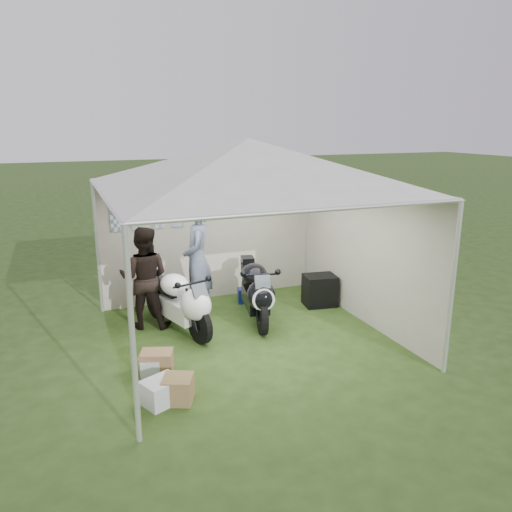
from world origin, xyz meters
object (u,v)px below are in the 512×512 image
Objects in this scene: crate_1 at (178,389)px; paddock_stand at (247,295)px; motorcycle_black at (256,290)px; person_blue_jacket at (198,260)px; crate_2 at (150,367)px; canopy_tent at (248,169)px; motorcycle_white at (180,300)px; crate_3 at (157,361)px; person_dark_jacket at (144,278)px; crate_0 at (162,391)px; equipment_box at (320,290)px.

paddock_stand is at bearing 55.44° from crate_1.
motorcycle_black is at bearing -101.83° from paddock_stand.
person_blue_jacket reaches higher than crate_2.
canopy_tent is 3.06× the size of motorcycle_white.
crate_3 is at bearing -135.49° from paddock_stand.
paddock_stand is 0.22× the size of person_dark_jacket.
motorcycle_black is 2.82m from crate_0.
person_dark_jacket is at bearing 84.90° from crate_3.
person_blue_jacket is 2.14m from crate_3.
motorcycle_black reaches higher than crate_0.
canopy_tent is 3.24m from crate_0.
crate_3 is at bearing 21.87° from crate_2.
person_blue_jacket reaches higher than crate_3.
crate_0 is at bearing -8.10° from person_blue_jacket.
motorcycle_white reaches higher than paddock_stand.
canopy_tent is 3.03m from crate_2.
person_blue_jacket is 4.56× the size of crate_0.
motorcycle_black is 0.97× the size of person_blue_jacket.
canopy_tent is 16.55× the size of crate_1.
paddock_stand is at bearing 126.52° from person_blue_jacket.
crate_1 is at bearing -4.12° from person_blue_jacket.
motorcycle_white is 1.37m from crate_3.
crate_1 is at bearing -9.37° from crate_0.
person_dark_jacket reaches higher than crate_2.
crate_0 is 1.28× the size of crate_1.
paddock_stand is (0.18, 0.87, -0.40)m from motorcycle_black.
paddock_stand is 3.48m from crate_1.
canopy_tent is at bearing -110.27° from paddock_stand.
motorcycle_black is at bearing 44.76° from crate_0.
person_dark_jacket is at bearing 178.11° from motorcycle_black.
crate_1 reaches higher than paddock_stand.
equipment_box reaches higher than paddock_stand.
motorcycle_white is at bearing -149.33° from paddock_stand.
motorcycle_white is at bearing 59.47° from crate_2.
equipment_box is (1.70, 0.82, -2.30)m from canopy_tent.
motorcycle_black reaches higher than crate_3.
canopy_tent is 3.15m from crate_1.
canopy_tent is at bearing 40.41° from crate_0.
crate_3 is (-0.09, 0.83, -0.01)m from crate_1.
person_dark_jacket reaches higher than crate_3.
equipment_box is 3.64m from crate_2.
crate_0 is 1.05× the size of crate_3.
person_blue_jacket is at bearing 65.17° from crate_0.
motorcycle_white is 0.70m from person_dark_jacket.
person_blue_jacket is at bearing 69.14° from crate_1.
crate_3 is at bearing -156.48° from equipment_box.
crate_0 is 0.76m from crate_2.
person_blue_jacket reaches higher than equipment_box.
person_dark_jacket reaches higher than motorcycle_black.
paddock_stand is at bearing 69.73° from canopy_tent.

